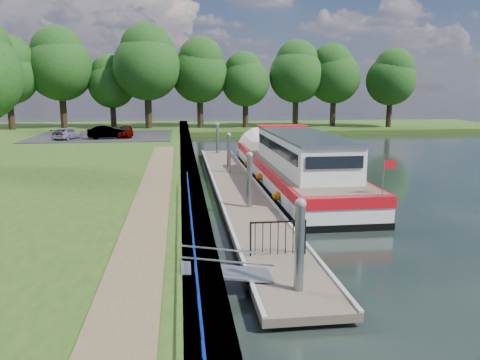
{
  "coord_description": "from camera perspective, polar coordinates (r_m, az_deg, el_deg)",
  "views": [
    {
      "loc": [
        -3.06,
        -11.98,
        5.76
      ],
      "look_at": [
        -0.26,
        9.82,
        1.4
      ],
      "focal_mm": 35.0,
      "sensor_mm": 36.0,
      "label": 1
    }
  ],
  "objects": [
    {
      "name": "blue_fence",
      "position": [
        15.63,
        -5.9,
        -5.37
      ],
      "size": [
        0.04,
        18.04,
        0.72
      ],
      "color": "#0C2DBF",
      "rests_on": "riverbank"
    },
    {
      "name": "car_a",
      "position": [
        48.72,
        -13.81,
        5.8
      ],
      "size": [
        1.51,
        3.56,
        1.2
      ],
      "primitive_type": "imported",
      "rotation": [
        0.0,
        0.0,
        0.03
      ],
      "color": "#999999",
      "rests_on": "carpark"
    },
    {
      "name": "pontoon",
      "position": [
        25.78,
        -0.32,
        -1.28
      ],
      "size": [
        2.5,
        30.0,
        0.56
      ],
      "color": "brown",
      "rests_on": "ground"
    },
    {
      "name": "ground",
      "position": [
        13.64,
        6.55,
        -13.83
      ],
      "size": [
        160.0,
        160.0,
        0.0
      ],
      "primitive_type": "plane",
      "color": "black",
      "rests_on": "ground"
    },
    {
      "name": "gangway",
      "position": [
        13.55,
        -1.67,
        -11.05
      ],
      "size": [
        2.58,
        1.0,
        0.92
      ],
      "color": "#A5A8AD",
      "rests_on": "ground"
    },
    {
      "name": "carpark",
      "position": [
        50.85,
        -16.32,
        5.17
      ],
      "size": [
        14.0,
        12.0,
        0.06
      ],
      "primitive_type": "cube",
      "color": "black",
      "rests_on": "riverbank"
    },
    {
      "name": "car_c",
      "position": [
        48.64,
        -20.28,
        5.34
      ],
      "size": [
        2.59,
        3.97,
        1.07
      ],
      "primitive_type": "imported",
      "rotation": [
        0.0,
        0.0,
        2.82
      ],
      "color": "#999999",
      "rests_on": "carpark"
    },
    {
      "name": "footpath",
      "position": [
        20.63,
        -10.83,
        -2.9
      ],
      "size": [
        1.6,
        40.0,
        0.05
      ],
      "primitive_type": "cube",
      "color": "brown",
      "rests_on": "riverbank"
    },
    {
      "name": "gate_panel",
      "position": [
        15.22,
        4.66,
        -6.45
      ],
      "size": [
        1.85,
        0.05,
        1.15
      ],
      "color": "black",
      "rests_on": "ground"
    },
    {
      "name": "horizon_trees",
      "position": [
        60.72,
        -6.1,
        13.22
      ],
      "size": [
        54.38,
        10.03,
        12.87
      ],
      "color": "#332316",
      "rests_on": "ground"
    },
    {
      "name": "barge",
      "position": [
        29.05,
        6.04,
        1.9
      ],
      "size": [
        4.36,
        21.15,
        4.78
      ],
      "color": "black",
      "rests_on": "ground"
    },
    {
      "name": "car_b",
      "position": [
        47.83,
        -15.9,
        5.62
      ],
      "size": [
        3.92,
        2.13,
        1.23
      ],
      "primitive_type": "imported",
      "rotation": [
        0.0,
        0.0,
        1.81
      ],
      "color": "#999999",
      "rests_on": "carpark"
    },
    {
      "name": "bank_edge",
      "position": [
        27.52,
        -6.11,
        -0.11
      ],
      "size": [
        1.1,
        90.0,
        0.78
      ],
      "primitive_type": "cube",
      "color": "#473D2D",
      "rests_on": "ground"
    },
    {
      "name": "mooring_piles",
      "position": [
        25.56,
        -0.32,
        1.12
      ],
      "size": [
        0.3,
        27.3,
        3.55
      ],
      "color": "gray",
      "rests_on": "ground"
    },
    {
      "name": "far_bank",
      "position": [
        65.96,
        5.95,
        6.41
      ],
      "size": [
        60.0,
        18.0,
        0.6
      ],
      "primitive_type": "cube",
      "color": "#294513",
      "rests_on": "ground"
    }
  ]
}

